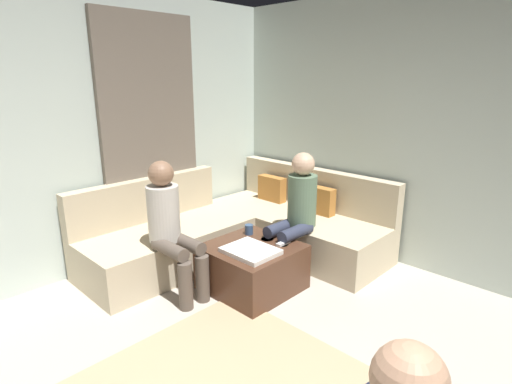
% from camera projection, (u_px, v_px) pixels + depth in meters
% --- Properties ---
extents(wall_back, '(6.00, 0.12, 2.70)m').
position_uv_depth(wall_back, '(500.00, 142.00, 3.48)').
color(wall_back, silver).
rests_on(wall_back, ground_plane).
extents(wall_left, '(0.12, 6.00, 2.70)m').
position_uv_depth(wall_left, '(8.00, 143.00, 3.41)').
color(wall_left, silver).
rests_on(wall_left, ground_plane).
extents(curtain_panel, '(0.06, 1.10, 2.50)m').
position_uv_depth(curtain_panel, '(151.00, 140.00, 4.27)').
color(curtain_panel, '#726659').
rests_on(curtain_panel, ground_plane).
extents(sectional_couch, '(2.10, 2.55, 0.87)m').
position_uv_depth(sectional_couch, '(242.00, 230.00, 4.43)').
color(sectional_couch, '#C6B593').
rests_on(sectional_couch, ground_plane).
extents(ottoman, '(0.76, 0.76, 0.42)m').
position_uv_depth(ottoman, '(252.00, 267.00, 3.73)').
color(ottoman, '#4C2D1E').
rests_on(ottoman, ground_plane).
extents(folded_blanket, '(0.44, 0.36, 0.04)m').
position_uv_depth(folded_blanket, '(251.00, 251.00, 3.51)').
color(folded_blanket, white).
rests_on(folded_blanket, ottoman).
extents(coffee_mug, '(0.08, 0.08, 0.10)m').
position_uv_depth(coffee_mug, '(249.00, 229.00, 3.93)').
color(coffee_mug, '#334C72').
rests_on(coffee_mug, ottoman).
extents(game_remote, '(0.05, 0.15, 0.02)m').
position_uv_depth(game_remote, '(283.00, 243.00, 3.70)').
color(game_remote, white).
rests_on(game_remote, ottoman).
extents(person_on_couch_back, '(0.30, 0.60, 1.20)m').
position_uv_depth(person_on_couch_back, '(296.00, 210.00, 3.90)').
color(person_on_couch_back, '#2D3347').
rests_on(person_on_couch_back, ground_plane).
extents(person_on_couch_side, '(0.60, 0.30, 1.20)m').
position_uv_depth(person_on_couch_side, '(170.00, 224.00, 3.53)').
color(person_on_couch_side, brown).
rests_on(person_on_couch_side, ground_plane).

